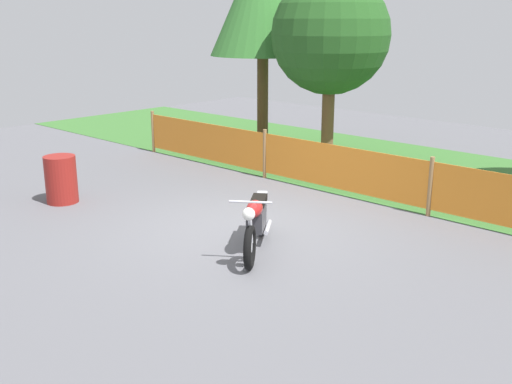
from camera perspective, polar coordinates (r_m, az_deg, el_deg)
name	(u,v)px	position (r m, az deg, el deg)	size (l,w,h in m)	color
ground	(246,227)	(9.99, -0.91, -3.35)	(24.00, 24.00, 0.02)	#5B5B60
grass_verge	(407,170)	(14.08, 14.00, 2.01)	(24.00, 5.33, 0.01)	#386B2D
barrier_fence	(339,168)	(11.75, 7.78, 2.29)	(11.58, 0.08, 1.05)	olive
tree_near_left	(331,35)	(13.77, 7.03, 14.42)	(2.61, 2.61, 4.26)	brown
motorcycle_lead	(256,221)	(8.84, 0.00, -2.78)	(1.25, 1.68, 0.94)	black
oil_drum	(61,179)	(11.76, -17.88, 1.14)	(0.58, 0.58, 0.88)	maroon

